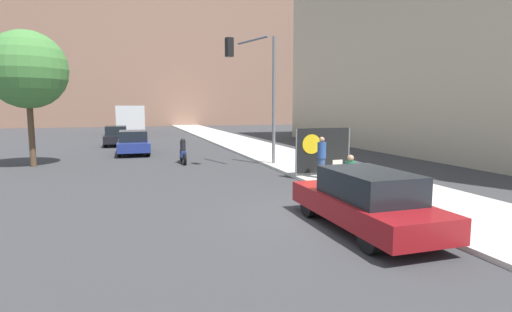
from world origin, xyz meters
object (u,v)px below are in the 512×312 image
car_on_road_nearest (133,142)px  city_bus_on_road (130,118)px  parked_car_curbside (366,200)px  motorcycle_on_road (183,153)px  traffic_light_pole (259,79)px  street_tree_near_curb (27,70)px  seated_protester (351,172)px  jogger_on_sidewalk (322,157)px  car_on_road_midblock (116,136)px  protest_banner (323,150)px

car_on_road_nearest → city_bus_on_road: (-0.07, 19.32, 1.04)m
parked_car_curbside → motorcycle_on_road: (-2.62, 12.79, -0.16)m
traffic_light_pole → car_on_road_nearest: 10.11m
motorcycle_on_road → street_tree_near_curb: size_ratio=0.31×
seated_protester → parked_car_curbside: 4.06m
jogger_on_sidewalk → parked_car_curbside: bearing=89.4°
car_on_road_nearest → motorcycle_on_road: (2.41, -5.09, -0.18)m
motorcycle_on_road → street_tree_near_curb: (-7.16, 1.04, 4.11)m
car_on_road_midblock → motorcycle_on_road: (3.57, -11.27, -0.19)m
car_on_road_nearest → city_bus_on_road: bearing=90.2°
city_bus_on_road → motorcycle_on_road: city_bus_on_road is taller
parked_car_curbside → street_tree_near_curb: size_ratio=0.70×
protest_banner → traffic_light_pole: bearing=113.9°
jogger_on_sidewalk → car_on_road_midblock: bearing=-48.7°
protest_banner → traffic_light_pole: 5.01m
seated_protester → car_on_road_midblock: 21.92m
seated_protester → protest_banner: protest_banner is taller
car_on_road_nearest → street_tree_near_curb: 7.39m
parked_car_curbside → city_bus_on_road: size_ratio=0.37×
protest_banner → parked_car_curbside: (-2.32, -6.75, -0.42)m
motorcycle_on_road → city_bus_on_road: bearing=95.8°
parked_car_curbside → street_tree_near_curb: bearing=125.3°
car_on_road_nearest → motorcycle_on_road: 5.64m
street_tree_near_curb → protest_banner: bearing=-30.3°
jogger_on_sidewalk → street_tree_near_curb: size_ratio=0.25×
seated_protester → parked_car_curbside: bearing=-102.3°
jogger_on_sidewalk → street_tree_near_curb: (-11.70, 7.79, 3.72)m
traffic_light_pole → motorcycle_on_road: bearing=143.9°
traffic_light_pole → car_on_road_nearest: bearing=127.4°
city_bus_on_road → traffic_light_pole: bearing=-77.8°
jogger_on_sidewalk → traffic_light_pole: traffic_light_pole is taller
parked_car_curbside → city_bus_on_road: (-5.10, 37.21, 1.05)m
street_tree_near_curb → traffic_light_pole: bearing=-18.3°
jogger_on_sidewalk → car_on_road_nearest: (-6.95, 11.84, -0.22)m
protest_banner → car_on_road_nearest: bearing=123.4°
jogger_on_sidewalk → motorcycle_on_road: 8.14m
protest_banner → car_on_road_nearest: size_ratio=0.55×
car_on_road_midblock → city_bus_on_road: city_bus_on_road is taller
car_on_road_nearest → car_on_road_midblock: (-1.17, 6.17, 0.01)m
parked_car_curbside → motorcycle_on_road: size_ratio=2.23×
traffic_light_pole → street_tree_near_curb: 11.08m
protest_banner → car_on_road_midblock: bearing=116.2°
protest_banner → parked_car_curbside: size_ratio=0.54×
seated_protester → motorcycle_on_road: seated_protester is taller
street_tree_near_curb → motorcycle_on_road: bearing=-8.3°
traffic_light_pole → motorcycle_on_road: traffic_light_pole is taller
street_tree_near_curb → car_on_road_midblock: bearing=70.7°
car_on_road_midblock → motorcycle_on_road: bearing=-72.4°
protest_banner → city_bus_on_road: (-7.42, 30.46, 0.63)m
traffic_light_pole → car_on_road_midblock: size_ratio=1.49×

